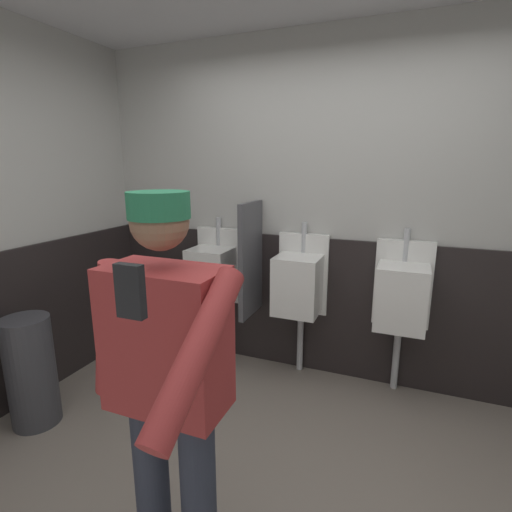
{
  "coord_description": "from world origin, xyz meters",
  "views": [
    {
      "loc": [
        0.57,
        -1.43,
        1.68
      ],
      "look_at": [
        -0.11,
        0.26,
        1.25
      ],
      "focal_mm": 27.37,
      "sensor_mm": 36.0,
      "label": 1
    }
  ],
  "objects_px": {
    "urinal_left": "(213,274)",
    "trash_bin": "(31,372)",
    "cell_phone": "(130,291)",
    "person": "(167,374)",
    "urinal_middle": "(299,284)",
    "urinal_right": "(401,295)"
  },
  "relations": [
    {
      "from": "urinal_middle",
      "to": "urinal_left",
      "type": "bearing_deg",
      "value": 180.0
    },
    {
      "from": "cell_phone",
      "to": "urinal_right",
      "type": "bearing_deg",
      "value": 76.83
    },
    {
      "from": "urinal_middle",
      "to": "cell_phone",
      "type": "relative_size",
      "value": 11.27
    },
    {
      "from": "urinal_left",
      "to": "person",
      "type": "distance_m",
      "value": 1.88
    },
    {
      "from": "urinal_middle",
      "to": "cell_phone",
      "type": "height_order",
      "value": "cell_phone"
    },
    {
      "from": "person",
      "to": "cell_phone",
      "type": "bearing_deg",
      "value": -59.84
    },
    {
      "from": "urinal_right",
      "to": "person",
      "type": "height_order",
      "value": "person"
    },
    {
      "from": "person",
      "to": "urinal_middle",
      "type": "bearing_deg",
      "value": 89.28
    },
    {
      "from": "cell_phone",
      "to": "trash_bin",
      "type": "xyz_separation_m",
      "value": [
        -1.71,
        1.0,
        -1.07
      ]
    },
    {
      "from": "trash_bin",
      "to": "urinal_middle",
      "type": "bearing_deg",
      "value": 40.5
    },
    {
      "from": "urinal_right",
      "to": "cell_phone",
      "type": "xyz_separation_m",
      "value": [
        -0.48,
        -2.22,
        0.66
      ]
    },
    {
      "from": "urinal_left",
      "to": "trash_bin",
      "type": "relative_size",
      "value": 1.68
    },
    {
      "from": "urinal_left",
      "to": "urinal_middle",
      "type": "xyz_separation_m",
      "value": [
        0.75,
        0.0,
        0.0
      ]
    },
    {
      "from": "urinal_right",
      "to": "cell_phone",
      "type": "relative_size",
      "value": 11.27
    },
    {
      "from": "urinal_right",
      "to": "cell_phone",
      "type": "distance_m",
      "value": 2.37
    },
    {
      "from": "urinal_middle",
      "to": "trash_bin",
      "type": "xyz_separation_m",
      "value": [
        -1.44,
        -1.23,
        -0.41
      ]
    },
    {
      "from": "urinal_left",
      "to": "trash_bin",
      "type": "bearing_deg",
      "value": -119.28
    },
    {
      "from": "urinal_left",
      "to": "person",
      "type": "xyz_separation_m",
      "value": [
        0.73,
        -1.72,
        0.15
      ]
    },
    {
      "from": "person",
      "to": "cell_phone",
      "type": "relative_size",
      "value": 14.48
    },
    {
      "from": "urinal_right",
      "to": "trash_bin",
      "type": "relative_size",
      "value": 1.68
    },
    {
      "from": "urinal_middle",
      "to": "cell_phone",
      "type": "distance_m",
      "value": 2.34
    },
    {
      "from": "urinal_right",
      "to": "urinal_left",
      "type": "bearing_deg",
      "value": 180.0
    }
  ]
}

